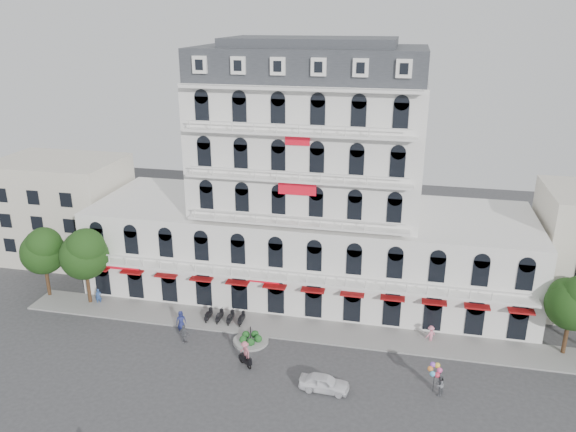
# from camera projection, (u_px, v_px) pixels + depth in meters

# --- Properties ---
(ground) EXTENTS (120.00, 120.00, 0.00)m
(ground) POSITION_uv_depth(u_px,v_px,m) (266.00, 387.00, 44.36)
(ground) COLOR #38383A
(ground) RESTS_ON ground
(sidewalk) EXTENTS (53.00, 4.00, 0.16)m
(sidewalk) POSITION_uv_depth(u_px,v_px,m) (290.00, 328.00, 52.61)
(sidewalk) COLOR gray
(sidewalk) RESTS_ON ground
(main_building) EXTENTS (45.00, 15.00, 25.80)m
(main_building) POSITION_uv_depth(u_px,v_px,m) (309.00, 199.00, 57.52)
(main_building) COLOR silver
(main_building) RESTS_ON ground
(flank_building_west) EXTENTS (14.00, 10.00, 12.00)m
(flank_building_west) POSITION_uv_depth(u_px,v_px,m) (64.00, 209.00, 66.73)
(flank_building_west) COLOR beige
(flank_building_west) RESTS_ON ground
(traffic_island) EXTENTS (3.20, 3.20, 1.60)m
(traffic_island) POSITION_uv_depth(u_px,v_px,m) (251.00, 340.00, 50.39)
(traffic_island) COLOR gray
(traffic_island) RESTS_ON ground
(parked_scooter_row) EXTENTS (4.40, 1.80, 1.10)m
(parked_scooter_row) POSITION_uv_depth(u_px,v_px,m) (225.00, 322.00, 53.73)
(parked_scooter_row) COLOR black
(parked_scooter_row) RESTS_ON ground
(tree_west_outer) EXTENTS (4.50, 4.48, 7.76)m
(tree_west_outer) POSITION_uv_depth(u_px,v_px,m) (43.00, 249.00, 56.93)
(tree_west_outer) COLOR #382314
(tree_west_outer) RESTS_ON ground
(tree_west_inner) EXTENTS (4.76, 4.76, 8.25)m
(tree_west_inner) POSITION_uv_depth(u_px,v_px,m) (84.00, 252.00, 55.36)
(tree_west_inner) COLOR #382314
(tree_west_inner) RESTS_ON ground
(tree_east_inner) EXTENTS (4.40, 4.37, 7.57)m
(tree_east_inner) POSITION_uv_depth(u_px,v_px,m) (573.00, 301.00, 46.94)
(tree_east_inner) COLOR #382314
(tree_east_inner) RESTS_ON ground
(parked_car) EXTENTS (4.01, 1.76, 1.34)m
(parked_car) POSITION_uv_depth(u_px,v_px,m) (324.00, 383.00, 43.83)
(parked_car) COLOR white
(parked_car) RESTS_ON ground
(rider_center) EXTENTS (1.39, 1.29, 2.32)m
(rider_center) POSITION_uv_depth(u_px,v_px,m) (245.00, 353.00, 46.70)
(rider_center) COLOR black
(rider_center) RESTS_ON ground
(pedestrian_left) EXTENTS (1.10, 0.99, 1.89)m
(pedestrian_left) POSITION_uv_depth(u_px,v_px,m) (181.00, 320.00, 52.25)
(pedestrian_left) COLOR navy
(pedestrian_left) RESTS_ON ground
(pedestrian_mid) EXTENTS (1.12, 0.69, 1.78)m
(pedestrian_mid) POSITION_uv_depth(u_px,v_px,m) (184.00, 334.00, 50.11)
(pedestrian_mid) COLOR slate
(pedestrian_mid) RESTS_ON ground
(pedestrian_right) EXTENTS (1.19, 1.14, 1.62)m
(pedestrian_right) POSITION_uv_depth(u_px,v_px,m) (431.00, 334.00, 50.25)
(pedestrian_right) COLOR pink
(pedestrian_right) RESTS_ON ground
(pedestrian_far) EXTENTS (0.74, 0.69, 1.70)m
(pedestrian_far) POSITION_uv_depth(u_px,v_px,m) (99.00, 297.00, 56.82)
(pedestrian_far) COLOR #2B4882
(pedestrian_far) RESTS_ON ground
(balloon_vendor) EXTENTS (1.48, 1.39, 2.45)m
(balloon_vendor) POSITION_uv_depth(u_px,v_px,m) (438.00, 380.00, 43.22)
(balloon_vendor) COLOR slate
(balloon_vendor) RESTS_ON ground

